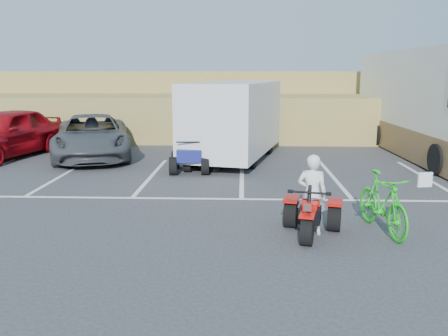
{
  "coord_description": "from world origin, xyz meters",
  "views": [
    {
      "loc": [
        0.02,
        -8.81,
        3.04
      ],
      "look_at": [
        -0.39,
        1.28,
        1.0
      ],
      "focal_mm": 38.0,
      "sensor_mm": 36.0,
      "label": 1
    }
  ],
  "objects_px": {
    "rv_motorhome": "(433,111)",
    "quad_atv_blue": "(190,171)",
    "green_dirt_bike": "(382,203)",
    "quad_atv_green": "(203,169)",
    "cargo_trailer": "(234,118)",
    "grey_pickup": "(92,136)",
    "rider": "(312,194)",
    "red_car": "(4,133)",
    "red_trike_atv": "(310,236)"
  },
  "relations": [
    {
      "from": "red_trike_atv",
      "to": "rider",
      "type": "distance_m",
      "value": 0.79
    },
    {
      "from": "grey_pickup",
      "to": "quad_atv_blue",
      "type": "relative_size",
      "value": 3.49
    },
    {
      "from": "green_dirt_bike",
      "to": "quad_atv_blue",
      "type": "distance_m",
      "value": 7.11
    },
    {
      "from": "grey_pickup",
      "to": "quad_atv_green",
      "type": "xyz_separation_m",
      "value": [
        4.2,
        -1.95,
        -0.77
      ]
    },
    {
      "from": "rv_motorhome",
      "to": "red_trike_atv",
      "type": "bearing_deg",
      "value": -123.25
    },
    {
      "from": "green_dirt_bike",
      "to": "rider",
      "type": "bearing_deg",
      "value": 174.51
    },
    {
      "from": "cargo_trailer",
      "to": "quad_atv_blue",
      "type": "distance_m",
      "value": 2.96
    },
    {
      "from": "red_car",
      "to": "green_dirt_bike",
      "type": "bearing_deg",
      "value": -23.23
    },
    {
      "from": "red_car",
      "to": "cargo_trailer",
      "type": "distance_m",
      "value": 8.35
    },
    {
      "from": "rider",
      "to": "red_car",
      "type": "distance_m",
      "value": 12.75
    },
    {
      "from": "quad_atv_green",
      "to": "quad_atv_blue",
      "type": "bearing_deg",
      "value": -134.62
    },
    {
      "from": "rv_motorhome",
      "to": "quad_atv_blue",
      "type": "relative_size",
      "value": 6.7
    },
    {
      "from": "red_car",
      "to": "rv_motorhome",
      "type": "height_order",
      "value": "rv_motorhome"
    },
    {
      "from": "red_trike_atv",
      "to": "quad_atv_green",
      "type": "bearing_deg",
      "value": 125.8
    },
    {
      "from": "grey_pickup",
      "to": "cargo_trailer",
      "type": "bearing_deg",
      "value": -18.29
    },
    {
      "from": "rider",
      "to": "quad_atv_blue",
      "type": "bearing_deg",
      "value": -48.85
    },
    {
      "from": "green_dirt_bike",
      "to": "quad_atv_green",
      "type": "distance_m",
      "value": 7.2
    },
    {
      "from": "cargo_trailer",
      "to": "quad_atv_green",
      "type": "height_order",
      "value": "cargo_trailer"
    },
    {
      "from": "rider",
      "to": "quad_atv_green",
      "type": "bearing_deg",
      "value": -53.44
    },
    {
      "from": "cargo_trailer",
      "to": "quad_atv_blue",
      "type": "xyz_separation_m",
      "value": [
        -1.34,
        -2.19,
        -1.47
      ]
    },
    {
      "from": "grey_pickup",
      "to": "quad_atv_blue",
      "type": "xyz_separation_m",
      "value": [
        3.81,
        -2.36,
        -0.77
      ]
    },
    {
      "from": "quad_atv_blue",
      "to": "quad_atv_green",
      "type": "xyz_separation_m",
      "value": [
        0.39,
        0.4,
        0.0
      ]
    },
    {
      "from": "red_car",
      "to": "cargo_trailer",
      "type": "height_order",
      "value": "cargo_trailer"
    },
    {
      "from": "quad_atv_blue",
      "to": "quad_atv_green",
      "type": "bearing_deg",
      "value": 41.1
    },
    {
      "from": "red_trike_atv",
      "to": "grey_pickup",
      "type": "distance_m",
      "value": 10.67
    },
    {
      "from": "green_dirt_bike",
      "to": "red_trike_atv",
      "type": "bearing_deg",
      "value": -179.81
    },
    {
      "from": "rider",
      "to": "red_car",
      "type": "height_order",
      "value": "red_car"
    },
    {
      "from": "green_dirt_bike",
      "to": "grey_pickup",
      "type": "height_order",
      "value": "grey_pickup"
    },
    {
      "from": "red_trike_atv",
      "to": "rv_motorhome",
      "type": "relative_size",
      "value": 0.14
    },
    {
      "from": "rider",
      "to": "cargo_trailer",
      "type": "height_order",
      "value": "cargo_trailer"
    },
    {
      "from": "cargo_trailer",
      "to": "rv_motorhome",
      "type": "xyz_separation_m",
      "value": [
        7.36,
        1.28,
        0.18
      ]
    },
    {
      "from": "grey_pickup",
      "to": "red_car",
      "type": "height_order",
      "value": "red_car"
    },
    {
      "from": "rv_motorhome",
      "to": "red_car",
      "type": "bearing_deg",
      "value": -177.02
    },
    {
      "from": "red_car",
      "to": "quad_atv_green",
      "type": "height_order",
      "value": "red_car"
    },
    {
      "from": "grey_pickup",
      "to": "red_car",
      "type": "distance_m",
      "value": 3.19
    },
    {
      "from": "rv_motorhome",
      "to": "grey_pickup",
      "type": "bearing_deg",
      "value": -176.45
    },
    {
      "from": "quad_atv_blue",
      "to": "cargo_trailer",
      "type": "bearing_deg",
      "value": 54.04
    },
    {
      "from": "rider",
      "to": "rv_motorhome",
      "type": "xyz_separation_m",
      "value": [
        5.73,
        9.2,
        0.88
      ]
    },
    {
      "from": "green_dirt_bike",
      "to": "quad_atv_blue",
      "type": "relative_size",
      "value": 1.22
    },
    {
      "from": "cargo_trailer",
      "to": "quad_atv_green",
      "type": "xyz_separation_m",
      "value": [
        -0.95,
        -1.79,
        -1.47
      ]
    },
    {
      "from": "rv_motorhome",
      "to": "quad_atv_green",
      "type": "relative_size",
      "value": 7.1
    },
    {
      "from": "rider",
      "to": "green_dirt_bike",
      "type": "xyz_separation_m",
      "value": [
        1.37,
        0.13,
        -0.19
      ]
    },
    {
      "from": "rider",
      "to": "green_dirt_bike",
      "type": "distance_m",
      "value": 1.39
    },
    {
      "from": "rider",
      "to": "green_dirt_bike",
      "type": "relative_size",
      "value": 0.79
    },
    {
      "from": "quad_atv_blue",
      "to": "quad_atv_green",
      "type": "relative_size",
      "value": 1.06
    },
    {
      "from": "grey_pickup",
      "to": "quad_atv_green",
      "type": "bearing_deg",
      "value": -41.42
    },
    {
      "from": "rider",
      "to": "cargo_trailer",
      "type": "distance_m",
      "value": 8.11
    },
    {
      "from": "rider",
      "to": "cargo_trailer",
      "type": "bearing_deg",
      "value": -64.63
    },
    {
      "from": "red_car",
      "to": "quad_atv_blue",
      "type": "distance_m",
      "value": 7.39
    },
    {
      "from": "grey_pickup",
      "to": "quad_atv_green",
      "type": "distance_m",
      "value": 4.7
    }
  ]
}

